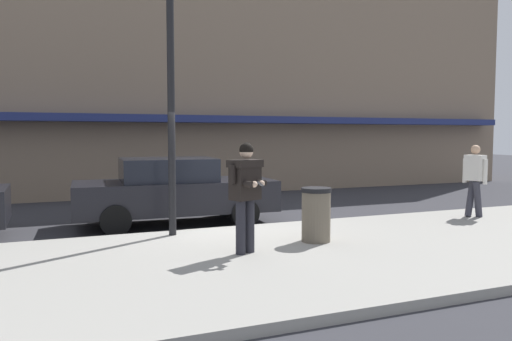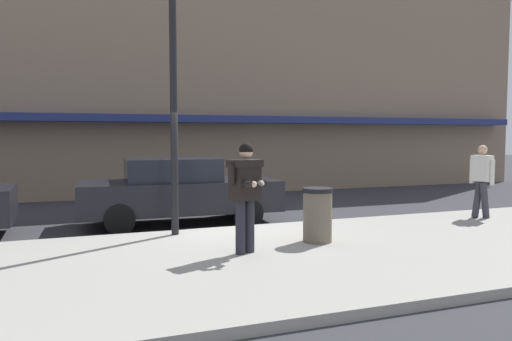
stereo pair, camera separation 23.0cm
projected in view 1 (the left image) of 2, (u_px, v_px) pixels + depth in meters
The scene contains 9 objects.
ground_plane at pixel (219, 232), 10.68m from camera, with size 80.00×80.00×0.00m, color #333338.
sidewalk at pixel (328, 253), 8.43m from camera, with size 32.00×5.30×0.14m, color #99968E.
curb_paint_line at pixel (261, 228), 11.11m from camera, with size 28.00×0.12×0.01m, color silver.
storefront_facade at pixel (173, 44), 18.50m from camera, with size 28.00×4.70×10.87m.
parked_sedan_mid at pixel (174, 191), 11.45m from camera, with size 4.59×2.12×1.54m.
man_texting_on_phone at pixel (246, 186), 8.06m from camera, with size 0.61×0.65×1.81m.
pedestrian_in_light_coat at pixel (475, 176), 11.70m from camera, with size 0.40×0.58×1.70m.
street_lamp_post at pixel (171, 78), 9.42m from camera, with size 0.36×0.36×4.88m.
trash_bin at pixel (316, 214), 9.02m from camera, with size 0.55×0.55×0.98m.
Camera 1 is at (-3.28, -10.07, 2.07)m, focal length 35.00 mm.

